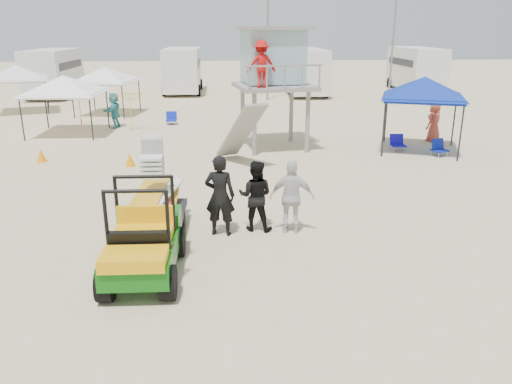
{
  "coord_description": "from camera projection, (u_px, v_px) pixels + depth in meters",
  "views": [
    {
      "loc": [
        -0.24,
        -7.28,
        4.7
      ],
      "look_at": [
        0.5,
        3.0,
        1.3
      ],
      "focal_mm": 35.0,
      "sensor_mm": 36.0,
      "label": 1
    }
  ],
  "objects": [
    {
      "name": "ground",
      "position": [
        239.0,
        322.0,
        8.38
      ],
      "size": [
        140.0,
        140.0,
        0.0
      ],
      "primitive_type": "plane",
      "color": "beige",
      "rests_on": "ground"
    },
    {
      "name": "utility_cart",
      "position": [
        141.0,
        235.0,
        9.63
      ],
      "size": [
        1.36,
        2.56,
        1.92
      ],
      "color": "#0D570E",
      "rests_on": "ground"
    },
    {
      "name": "surf_trailer",
      "position": [
        156.0,
        198.0,
        11.85
      ],
      "size": [
        1.31,
        2.36,
        2.07
      ],
      "color": "black",
      "rests_on": "ground"
    },
    {
      "name": "man_left",
      "position": [
        220.0,
        196.0,
        11.63
      ],
      "size": [
        0.78,
        0.58,
        1.94
      ],
      "primitive_type": "imported",
      "rotation": [
        0.0,
        0.0,
        2.96
      ],
      "color": "black",
      "rests_on": "ground"
    },
    {
      "name": "man_mid",
      "position": [
        255.0,
        196.0,
        11.96
      ],
      "size": [
        0.98,
        0.84,
        1.73
      ],
      "primitive_type": "imported",
      "rotation": [
        0.0,
        0.0,
        2.89
      ],
      "color": "black",
      "rests_on": "ground"
    },
    {
      "name": "man_right",
      "position": [
        292.0,
        197.0,
        11.77
      ],
      "size": [
        1.11,
        0.61,
        1.79
      ],
      "primitive_type": "imported",
      "rotation": [
        0.0,
        0.0,
        2.97
      ],
      "color": "silver",
      "rests_on": "ground"
    },
    {
      "name": "lifeguard_tower",
      "position": [
        272.0,
        61.0,
        19.54
      ],
      "size": [
        3.34,
        3.34,
        4.64
      ],
      "color": "gray",
      "rests_on": "ground"
    },
    {
      "name": "canopy_blue",
      "position": [
        425.0,
        80.0,
        19.17
      ],
      "size": [
        3.71,
        3.71,
        3.33
      ],
      "color": "black",
      "rests_on": "ground"
    },
    {
      "name": "canopy_white_a",
      "position": [
        63.0,
        79.0,
        22.42
      ],
      "size": [
        3.2,
        3.2,
        3.08
      ],
      "color": "black",
      "rests_on": "ground"
    },
    {
      "name": "canopy_white_b",
      "position": [
        16.0,
        67.0,
        28.36
      ],
      "size": [
        3.84,
        3.84,
        3.1
      ],
      "color": "black",
      "rests_on": "ground"
    },
    {
      "name": "canopy_white_c",
      "position": [
        105.0,
        69.0,
        27.7
      ],
      "size": [
        3.42,
        3.42,
        3.05
      ],
      "color": "black",
      "rests_on": "ground"
    },
    {
      "name": "umbrella_a",
      "position": [
        79.0,
        106.0,
        25.12
      ],
      "size": [
        2.43,
        2.46,
        1.88
      ],
      "primitive_type": "imported",
      "rotation": [
        0.0,
        0.0,
        -0.2
      ],
      "color": "#AD1412",
      "rests_on": "ground"
    },
    {
      "name": "umbrella_b",
      "position": [
        131.0,
        111.0,
        23.69
      ],
      "size": [
        2.81,
        2.82,
        1.88
      ],
      "primitive_type": "imported",
      "rotation": [
        0.0,
        0.0,
        0.5
      ],
      "color": "yellow",
      "rests_on": "ground"
    },
    {
      "name": "cone_near",
      "position": [
        41.0,
        155.0,
        18.31
      ],
      "size": [
        0.34,
        0.34,
        0.5
      ],
      "primitive_type": "cone",
      "color": "orange",
      "rests_on": "ground"
    },
    {
      "name": "cone_far",
      "position": [
        130.0,
        159.0,
        17.74
      ],
      "size": [
        0.34,
        0.34,
        0.5
      ],
      "primitive_type": "cone",
      "color": "orange",
      "rests_on": "ground"
    },
    {
      "name": "beach_chair_a",
      "position": [
        171.0,
        118.0,
        25.46
      ],
      "size": [
        0.56,
        0.59,
        0.64
      ],
      "color": "#0F1FA6",
      "rests_on": "ground"
    },
    {
      "name": "beach_chair_b",
      "position": [
        439.0,
        148.0,
        19.21
      ],
      "size": [
        0.68,
        0.74,
        0.64
      ],
      "color": "#0E1F98",
      "rests_on": "ground"
    },
    {
      "name": "beach_chair_c",
      "position": [
        397.0,
        143.0,
        20.04
      ],
      "size": [
        0.55,
        0.58,
        0.64
      ],
      "color": "#160FA8",
      "rests_on": "ground"
    },
    {
      "name": "rv_far_left",
      "position": [
        53.0,
        71.0,
        35.41
      ],
      "size": [
        2.64,
        6.8,
        3.25
      ],
      "color": "silver",
      "rests_on": "ground"
    },
    {
      "name": "rv_mid_left",
      "position": [
        182.0,
        68.0,
        37.44
      ],
      "size": [
        2.65,
        6.5,
        3.25
      ],
      "color": "silver",
      "rests_on": "ground"
    },
    {
      "name": "rv_mid_right",
      "position": [
        304.0,
        69.0,
        36.64
      ],
      "size": [
        2.64,
        7.0,
        3.25
      ],
      "color": "silver",
      "rests_on": "ground"
    },
    {
      "name": "rv_far_right",
      "position": [
        416.0,
        67.0,
        38.67
      ],
      "size": [
        2.64,
        6.6,
        3.25
      ],
      "color": "silver",
      "rests_on": "ground"
    },
    {
      "name": "light_pole_left",
      "position": [
        268.0,
        39.0,
        32.91
      ],
      "size": [
        0.14,
        0.14,
        8.0
      ],
      "primitive_type": "cylinder",
      "color": "slate",
      "rests_on": "ground"
    },
    {
      "name": "light_pole_right",
      "position": [
        393.0,
        38.0,
        34.94
      ],
      "size": [
        0.14,
        0.14,
        8.0
      ],
      "primitive_type": "cylinder",
      "color": "slate",
      "rests_on": "ground"
    },
    {
      "name": "distant_beachgoers",
      "position": [
        223.0,
        114.0,
        23.33
      ],
      "size": [
        15.3,
        5.41,
        1.73
      ],
      "color": "#B34533",
      "rests_on": "ground"
    }
  ]
}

